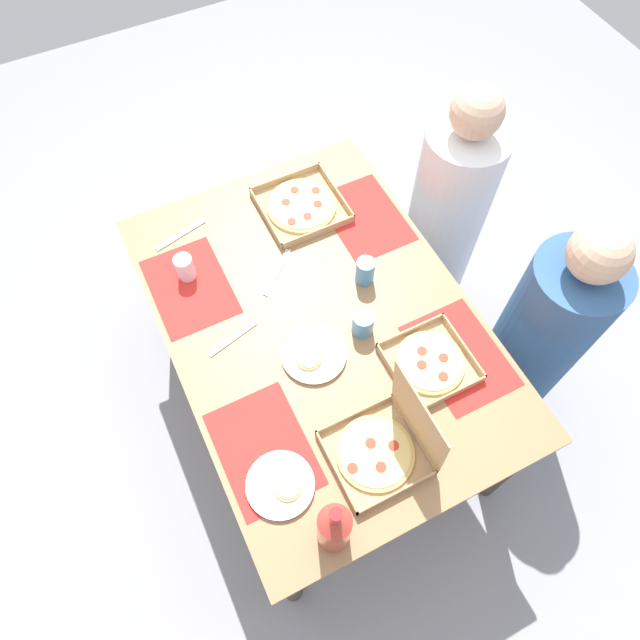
{
  "coord_description": "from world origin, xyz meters",
  "views": [
    {
      "loc": [
        0.84,
        -0.42,
        2.4
      ],
      "look_at": [
        0.0,
        0.0,
        0.73
      ],
      "focal_mm": 31.8,
      "sensor_mm": 36.0,
      "label": 1
    }
  ],
  "objects_px": {
    "pizza_box_corner_right": "(301,206)",
    "cup_clear_left": "(363,324)",
    "pizza_box_corner_left": "(384,446)",
    "plate_near_right": "(313,355)",
    "diner_left_seat": "(446,215)",
    "plate_far_left": "(281,485)",
    "cup_clear_right": "(365,271)",
    "cup_spare": "(185,267)",
    "diner_right_seat": "(539,337)",
    "pizza_box_edge_far": "(430,363)",
    "soda_bottle": "(334,528)"
  },
  "relations": [
    {
      "from": "pizza_box_corner_right",
      "to": "cup_clear_left",
      "type": "xyz_separation_m",
      "value": [
        0.57,
        -0.05,
        0.03
      ]
    },
    {
      "from": "pizza_box_corner_left",
      "to": "plate_near_right",
      "type": "xyz_separation_m",
      "value": [
        -0.37,
        -0.05,
        -0.04
      ]
    },
    {
      "from": "plate_near_right",
      "to": "diner_left_seat",
      "type": "xyz_separation_m",
      "value": [
        -0.44,
        0.84,
        -0.22
      ]
    },
    {
      "from": "plate_far_left",
      "to": "cup_clear_left",
      "type": "bearing_deg",
      "value": 127.35
    },
    {
      "from": "pizza_box_corner_right",
      "to": "cup_clear_right",
      "type": "xyz_separation_m",
      "value": [
        0.39,
        0.06,
        0.04
      ]
    },
    {
      "from": "cup_spare",
      "to": "diner_left_seat",
      "type": "relative_size",
      "value": 0.08
    },
    {
      "from": "plate_near_right",
      "to": "cup_clear_right",
      "type": "bearing_deg",
      "value": 122.91
    },
    {
      "from": "diner_right_seat",
      "to": "plate_near_right",
      "type": "bearing_deg",
      "value": -104.11
    },
    {
      "from": "pizza_box_corner_left",
      "to": "diner_left_seat",
      "type": "relative_size",
      "value": 0.26
    },
    {
      "from": "plate_near_right",
      "to": "diner_right_seat",
      "type": "bearing_deg",
      "value": 75.89
    },
    {
      "from": "pizza_box_edge_far",
      "to": "plate_far_left",
      "type": "distance_m",
      "value": 0.61
    },
    {
      "from": "diner_left_seat",
      "to": "diner_right_seat",
      "type": "bearing_deg",
      "value": 0.0
    },
    {
      "from": "pizza_box_edge_far",
      "to": "cup_clear_right",
      "type": "distance_m",
      "value": 0.39
    },
    {
      "from": "cup_clear_left",
      "to": "pizza_box_edge_far",
      "type": "bearing_deg",
      "value": 33.05
    },
    {
      "from": "pizza_box_corner_right",
      "to": "plate_near_right",
      "type": "height_order",
      "value": "pizza_box_corner_right"
    },
    {
      "from": "soda_bottle",
      "to": "diner_left_seat",
      "type": "bearing_deg",
      "value": 132.81
    },
    {
      "from": "cup_clear_left",
      "to": "diner_left_seat",
      "type": "xyz_separation_m",
      "value": [
        -0.42,
        0.65,
        -0.25
      ]
    },
    {
      "from": "pizza_box_edge_far",
      "to": "soda_bottle",
      "type": "xyz_separation_m",
      "value": [
        0.33,
        -0.52,
        0.12
      ]
    },
    {
      "from": "cup_clear_right",
      "to": "diner_left_seat",
      "type": "relative_size",
      "value": 0.09
    },
    {
      "from": "soda_bottle",
      "to": "diner_left_seat",
      "type": "relative_size",
      "value": 0.28
    },
    {
      "from": "pizza_box_corner_right",
      "to": "cup_clear_right",
      "type": "height_order",
      "value": "cup_clear_right"
    },
    {
      "from": "pizza_box_corner_right",
      "to": "cup_spare",
      "type": "xyz_separation_m",
      "value": [
        0.1,
        -0.49,
        0.04
      ]
    },
    {
      "from": "plate_near_right",
      "to": "cup_clear_right",
      "type": "xyz_separation_m",
      "value": [
        -0.19,
        0.29,
        0.04
      ]
    },
    {
      "from": "cup_clear_right",
      "to": "pizza_box_edge_far",
      "type": "bearing_deg",
      "value": 4.81
    },
    {
      "from": "pizza_box_corner_left",
      "to": "cup_clear_right",
      "type": "xyz_separation_m",
      "value": [
        -0.56,
        0.24,
        0.01
      ]
    },
    {
      "from": "plate_far_left",
      "to": "cup_spare",
      "type": "height_order",
      "value": "cup_spare"
    },
    {
      "from": "soda_bottle",
      "to": "pizza_box_corner_right",
      "type": "bearing_deg",
      "value": 158.76
    },
    {
      "from": "pizza_box_corner_right",
      "to": "soda_bottle",
      "type": "xyz_separation_m",
      "value": [
        1.11,
        -0.43,
        0.12
      ]
    },
    {
      "from": "pizza_box_corner_right",
      "to": "diner_right_seat",
      "type": "bearing_deg",
      "value": 37.28
    },
    {
      "from": "plate_far_left",
      "to": "soda_bottle",
      "type": "xyz_separation_m",
      "value": [
        0.19,
        0.07,
        0.12
      ]
    },
    {
      "from": "pizza_box_corner_left",
      "to": "plate_far_left",
      "type": "relative_size",
      "value": 1.5
    },
    {
      "from": "pizza_box_corner_left",
      "to": "cup_spare",
      "type": "distance_m",
      "value": 0.91
    },
    {
      "from": "pizza_box_corner_left",
      "to": "soda_bottle",
      "type": "relative_size",
      "value": 0.94
    },
    {
      "from": "plate_near_right",
      "to": "diner_right_seat",
      "type": "relative_size",
      "value": 0.19
    },
    {
      "from": "cup_spare",
      "to": "diner_left_seat",
      "type": "bearing_deg",
      "value": 87.45
    },
    {
      "from": "pizza_box_corner_left",
      "to": "cup_spare",
      "type": "relative_size",
      "value": 3.11
    },
    {
      "from": "pizza_box_corner_right",
      "to": "plate_near_right",
      "type": "bearing_deg",
      "value": -21.99
    },
    {
      "from": "cup_clear_right",
      "to": "diner_left_seat",
      "type": "bearing_deg",
      "value": 114.17
    },
    {
      "from": "pizza_box_corner_left",
      "to": "cup_clear_left",
      "type": "distance_m",
      "value": 0.41
    },
    {
      "from": "plate_near_right",
      "to": "cup_clear_left",
      "type": "distance_m",
      "value": 0.19
    },
    {
      "from": "pizza_box_edge_far",
      "to": "pizza_box_corner_right",
      "type": "xyz_separation_m",
      "value": [
        -0.78,
        -0.09,
        -0.0
      ]
    },
    {
      "from": "pizza_box_edge_far",
      "to": "diner_left_seat",
      "type": "distance_m",
      "value": 0.84
    },
    {
      "from": "plate_far_left",
      "to": "cup_clear_left",
      "type": "xyz_separation_m",
      "value": [
        -0.35,
        0.46,
        0.04
      ]
    },
    {
      "from": "plate_near_right",
      "to": "cup_spare",
      "type": "distance_m",
      "value": 0.55
    },
    {
      "from": "soda_bottle",
      "to": "pizza_box_edge_far",
      "type": "bearing_deg",
      "value": 122.47
    },
    {
      "from": "pizza_box_edge_far",
      "to": "diner_left_seat",
      "type": "xyz_separation_m",
      "value": [
        -0.63,
        0.52,
        -0.22
      ]
    },
    {
      "from": "pizza_box_edge_far",
      "to": "plate_far_left",
      "type": "height_order",
      "value": "pizza_box_edge_far"
    },
    {
      "from": "pizza_box_edge_far",
      "to": "plate_far_left",
      "type": "bearing_deg",
      "value": -76.59
    },
    {
      "from": "pizza_box_corner_right",
      "to": "pizza_box_edge_far",
      "type": "bearing_deg",
      "value": 6.53
    },
    {
      "from": "cup_clear_right",
      "to": "diner_right_seat",
      "type": "bearing_deg",
      "value": 53.85
    }
  ]
}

